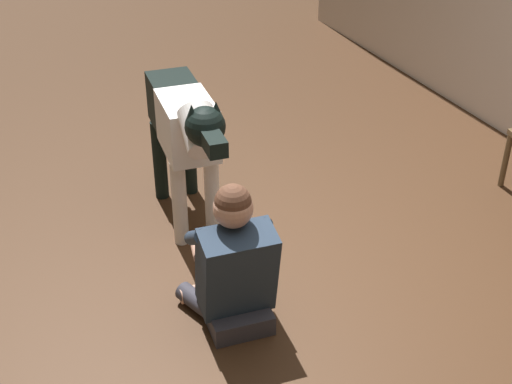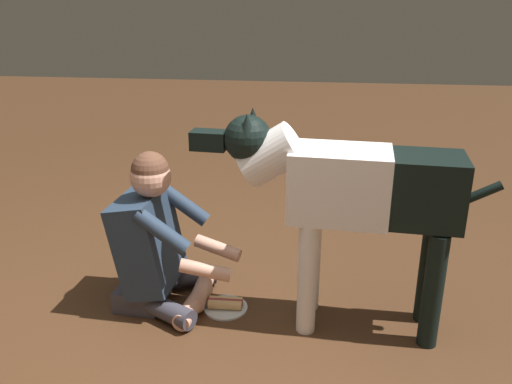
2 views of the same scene
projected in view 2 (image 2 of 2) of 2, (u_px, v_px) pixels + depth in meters
ground_plane at (163, 359)px, 2.55m from camera, size 15.57×15.57×0.00m
person_sitting_on_floor at (157, 244)px, 2.88m from camera, size 0.68×0.58×0.87m
large_dog at (350, 193)px, 2.57m from camera, size 1.46×0.36×1.10m
hot_dog_on_plate at (225, 305)px, 2.94m from camera, size 0.24×0.24×0.06m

